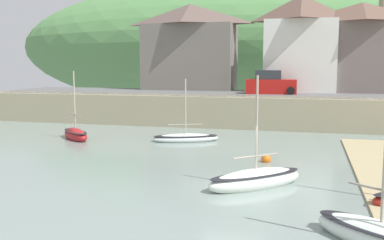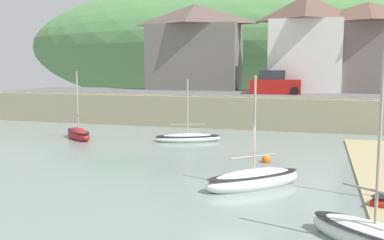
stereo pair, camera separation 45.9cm
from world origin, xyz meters
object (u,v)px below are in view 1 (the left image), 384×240
waterfront_building_left (190,46)px  sailboat_white_hull (186,138)px  fishing_boat_green (76,134)px  mooring_buoy (266,159)px  parked_car_near_slipway (270,84)px  rowboat_small_beached (256,179)px  sailboat_far_left (381,236)px  waterfront_building_centre (301,42)px  waterfront_building_right (361,47)px

waterfront_building_left → sailboat_white_hull: (3.64, -15.04, -6.31)m
waterfront_building_left → fishing_boat_green: size_ratio=1.91×
fishing_boat_green → mooring_buoy: fishing_boat_green is taller
fishing_boat_green → parked_car_near_slipway: bearing=87.9°
waterfront_building_left → mooring_buoy: (9.19, -19.88, -6.38)m
parked_car_near_slipway → waterfront_building_left: bearing=146.2°
waterfront_building_left → rowboat_small_beached: (9.20, -24.64, -6.21)m
sailboat_far_left → waterfront_building_centre: bearing=132.8°
waterfront_building_right → sailboat_white_hull: (-11.84, -15.04, -6.13)m
parked_car_near_slipway → waterfront_building_right: bearing=26.6°
sailboat_far_left → mooring_buoy: 10.60m
sailboat_far_left → parked_car_near_slipway: size_ratio=1.30×
rowboat_small_beached → sailboat_far_left: bearing=-94.0°
sailboat_far_left → rowboat_small_beached: size_ratio=1.16×
waterfront_building_right → parked_car_near_slipway: size_ratio=2.13×
waterfront_building_right → mooring_buoy: size_ratio=18.20×
waterfront_building_right → fishing_boat_green: waterfront_building_right is taller
waterfront_building_centre → sailboat_far_left: size_ratio=1.57×
waterfront_building_centre → rowboat_small_beached: 25.50m
waterfront_building_left → sailboat_white_hull: waterfront_building_left is taller
rowboat_small_beached → mooring_buoy: bearing=47.7°
waterfront_building_centre → rowboat_small_beached: bearing=-92.7°
fishing_boat_green → sailboat_far_left: sailboat_far_left is taller
rowboat_small_beached → parked_car_near_slipway: (-1.12, 20.14, 2.89)m
parked_car_near_slipway → mooring_buoy: (1.11, -15.38, -3.06)m
waterfront_building_right → fishing_boat_green: (-19.06, -16.06, -6.04)m
parked_car_near_slipway → sailboat_far_left: bearing=-83.2°
waterfront_building_left → waterfront_building_centre: bearing=-0.0°
waterfront_building_centre → sailboat_far_left: bearing=-84.5°
waterfront_building_right → sailboat_far_left: waterfront_building_right is taller
waterfront_building_centre → sailboat_white_hull: 17.73m
sailboat_far_left → rowboat_small_beached: (-4.00, 5.05, 0.02)m
sailboat_white_hull → parked_car_near_slipway: 11.82m
sailboat_white_hull → fishing_boat_green: 7.29m
waterfront_building_centre → waterfront_building_right: bearing=-0.0°
waterfront_building_left → rowboat_small_beached: 27.02m
waterfront_building_right → waterfront_building_left: bearing=180.0°
sailboat_far_left → sailboat_white_hull: bearing=160.5°
sailboat_white_hull → waterfront_building_centre: bearing=44.1°
sailboat_white_hull → mooring_buoy: size_ratio=8.97×
sailboat_white_hull → fishing_boat_green: size_ratio=0.95×
mooring_buoy → parked_car_near_slipway: bearing=94.1°
waterfront_building_centre → parked_car_near_slipway: (-2.28, -4.50, -3.57)m
waterfront_building_centre → fishing_boat_green: (-13.93, -16.06, -6.47)m
waterfront_building_centre → parked_car_near_slipway: 6.18m
sailboat_white_hull → rowboat_small_beached: 11.09m
mooring_buoy → sailboat_white_hull: bearing=138.9°
rowboat_small_beached → mooring_buoy: size_ratio=9.58×
waterfront_building_left → parked_car_near_slipway: bearing=-29.1°
waterfront_building_left → sailboat_far_left: bearing=-66.0°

